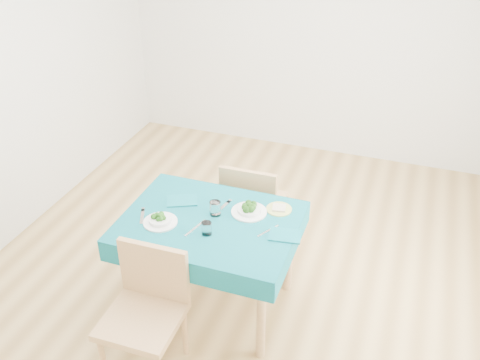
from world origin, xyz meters
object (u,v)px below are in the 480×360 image
(chair_far, at_px, (255,189))
(chair_near, at_px, (139,302))
(table, at_px, (211,264))
(bowl_far, at_px, (249,208))
(side_plate, at_px, (279,209))
(bowl_near, at_px, (160,219))

(chair_far, bearing_deg, chair_near, 79.31)
(table, xyz_separation_m, bowl_far, (0.22, 0.18, 0.42))
(chair_near, relative_size, side_plate, 6.43)
(table, relative_size, bowl_near, 5.11)
(chair_far, height_order, bowl_near, chair_far)
(chair_near, height_order, side_plate, chair_near)
(chair_near, relative_size, chair_far, 1.02)
(bowl_near, height_order, side_plate, bowl_near)
(chair_far, xyz_separation_m, bowl_near, (-0.38, -0.91, 0.23))
(table, distance_m, bowl_far, 0.50)
(chair_near, distance_m, bowl_near, 0.60)
(table, xyz_separation_m, side_plate, (0.41, 0.28, 0.38))
(bowl_far, xyz_separation_m, side_plate, (0.18, 0.10, -0.03))
(chair_far, xyz_separation_m, bowl_far, (0.15, -0.59, 0.23))
(bowl_near, xyz_separation_m, side_plate, (0.71, 0.42, -0.03))
(chair_far, xyz_separation_m, side_plate, (0.33, -0.49, 0.20))
(table, relative_size, chair_near, 1.02)
(bowl_far, height_order, side_plate, bowl_far)
(bowl_near, distance_m, bowl_far, 0.61)
(table, distance_m, bowl_near, 0.53)
(chair_near, bearing_deg, chair_far, 79.04)
(table, distance_m, side_plate, 0.63)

